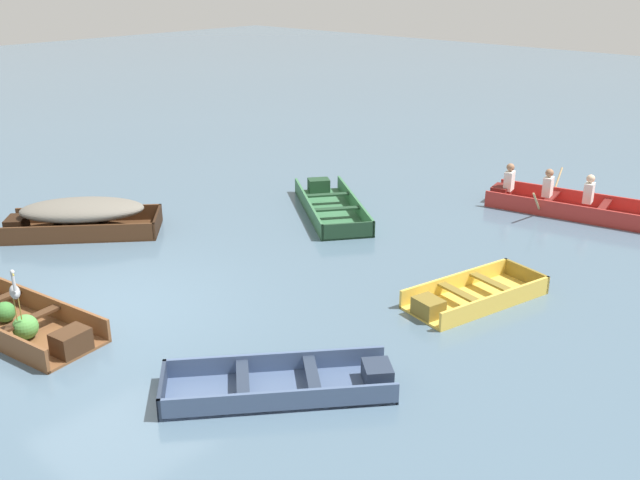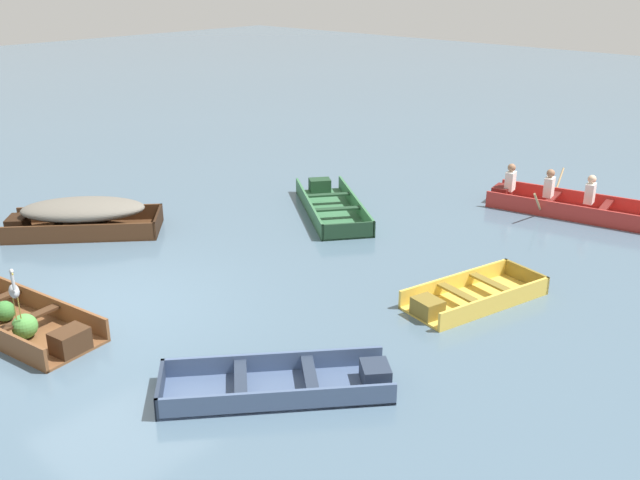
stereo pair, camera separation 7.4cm
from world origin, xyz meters
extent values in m
plane|color=slate|center=(0.00, 0.00, 0.00)|extent=(80.00, 80.00, 0.00)
cube|color=brown|center=(-0.58, -1.31, 0.02)|extent=(3.36, 1.56, 0.04)
cube|color=brown|center=(-0.66, -0.79, 0.18)|extent=(3.21, 0.53, 0.37)
cube|color=#3F2716|center=(0.84, -1.10, 0.20)|extent=(0.43, 0.54, 0.33)
cube|color=#3F2716|center=(-0.10, -1.24, 0.28)|extent=(0.30, 1.01, 0.04)
sphere|color=#4C9342|center=(0.00, -1.35, 0.22)|extent=(0.37, 0.37, 0.37)
sphere|color=#387533|center=(-0.74, -1.31, 0.20)|extent=(0.32, 0.32, 0.32)
cube|color=#E5BC47|center=(4.14, 4.25, 0.02)|extent=(1.52, 2.58, 0.04)
cube|color=#E5BC47|center=(4.59, 4.14, 0.16)|extent=(0.62, 2.36, 0.31)
cube|color=#E5BC47|center=(3.69, 4.36, 0.16)|extent=(0.62, 2.36, 0.31)
cube|color=olive|center=(4.42, 5.40, 0.16)|extent=(0.96, 0.28, 0.31)
cube|color=olive|center=(3.90, 3.25, 0.17)|extent=(0.51, 0.45, 0.28)
cube|color=olive|center=(4.05, 3.90, 0.23)|extent=(0.89, 0.36, 0.04)
cube|color=olive|center=(4.23, 4.60, 0.23)|extent=(0.89, 0.36, 0.04)
cube|color=#387047|center=(-0.54, 5.96, 0.02)|extent=(3.36, 2.89, 0.04)
cube|color=#387047|center=(-0.86, 5.54, 0.17)|extent=(2.73, 2.05, 0.35)
cube|color=#387047|center=(-0.23, 6.38, 0.17)|extent=(2.73, 2.05, 0.35)
cube|color=#1E3D27|center=(0.79, 4.97, 0.17)|extent=(0.70, 0.91, 0.35)
cube|color=#1E3D27|center=(-1.75, 6.86, 0.19)|extent=(0.58, 0.61, 0.31)
cube|color=#1E3D27|center=(-0.95, 6.26, 0.26)|extent=(0.73, 0.90, 0.04)
cube|color=#1E3D27|center=(-0.14, 5.66, 0.26)|extent=(0.73, 0.90, 0.04)
cube|color=#475B7F|center=(3.66, 0.20, 0.02)|extent=(2.66, 2.88, 0.04)
cube|color=#475B7F|center=(3.31, 0.50, 0.15)|extent=(1.96, 2.29, 0.30)
cube|color=#475B7F|center=(4.01, -0.10, 0.15)|extent=(1.96, 2.29, 0.30)
cube|color=#273246|center=(2.72, -0.91, 0.15)|extent=(0.77, 0.67, 0.30)
cube|color=#273246|center=(4.51, 1.19, 0.17)|extent=(0.57, 0.56, 0.27)
cube|color=#273246|center=(3.95, 0.54, 0.23)|extent=(0.77, 0.69, 0.04)
cube|color=#273246|center=(3.38, -0.14, 0.23)|extent=(0.77, 0.69, 0.04)
cube|color=#4C2D19|center=(-3.44, 1.60, 0.02)|extent=(2.95, 3.08, 0.04)
cube|color=#4C2D19|center=(-3.00, 1.20, 0.19)|extent=(2.06, 2.28, 0.37)
cube|color=#4C2D19|center=(-3.89, 2.00, 0.19)|extent=(2.06, 2.28, 0.37)
cube|color=black|center=(-2.45, 2.70, 0.19)|extent=(0.96, 0.87, 0.37)
cube|color=black|center=(-4.33, 0.61, 0.20)|extent=(0.66, 0.64, 0.34)
cube|color=black|center=(-3.75, 1.26, 0.28)|extent=(0.96, 0.89, 0.04)
cube|color=black|center=(-3.14, 1.93, 0.28)|extent=(0.96, 0.89, 0.04)
ellipsoid|color=#6B665B|center=(-3.44, 1.60, 0.50)|extent=(2.54, 2.63, 0.42)
cube|color=#AD2D28|center=(3.47, 9.58, 0.02)|extent=(3.93, 1.85, 0.04)
cube|color=#AD2D28|center=(3.57, 9.04, 0.18)|extent=(3.72, 0.77, 0.36)
cube|color=#AD2D28|center=(3.36, 10.12, 0.18)|extent=(3.72, 0.77, 0.36)
cube|color=maroon|center=(1.79, 9.26, 0.20)|extent=(0.45, 0.58, 0.33)
cube|color=maroon|center=(2.91, 9.47, 0.27)|extent=(0.36, 1.06, 0.04)
cube|color=maroon|center=(4.03, 9.69, 0.27)|extent=(0.36, 1.06, 0.04)
cube|color=white|center=(3.69, 9.62, 0.51)|extent=(0.23, 0.31, 0.44)
sphere|color=beige|center=(3.69, 9.62, 0.83)|extent=(0.18, 0.18, 0.18)
cube|color=white|center=(2.82, 9.46, 0.51)|extent=(0.23, 0.31, 0.44)
sphere|color=#9E7051|center=(2.82, 9.46, 0.83)|extent=(0.18, 0.18, 0.18)
cube|color=white|center=(1.96, 9.29, 0.51)|extent=(0.23, 0.31, 0.44)
sphere|color=#9E7051|center=(1.96, 9.29, 0.83)|extent=(0.18, 0.18, 0.18)
cylinder|color=tan|center=(2.99, 8.60, 0.41)|extent=(0.17, 0.64, 0.55)
cylinder|color=tan|center=(2.65, 10.31, 0.41)|extent=(0.17, 0.64, 0.55)
cylinder|color=olive|center=(0.09, -1.42, 0.58)|extent=(0.02, 0.02, 0.35)
cylinder|color=olive|center=(0.07, -1.47, 0.58)|extent=(0.02, 0.02, 0.35)
ellipsoid|color=#93999E|center=(0.08, -1.45, 0.85)|extent=(0.35, 0.23, 0.18)
cylinder|color=#93999E|center=(0.20, -1.48, 1.07)|extent=(0.12, 0.08, 0.28)
ellipsoid|color=#93999E|center=(0.23, -1.50, 1.22)|extent=(0.12, 0.09, 0.06)
cone|color=gold|center=(0.31, -1.52, 1.22)|extent=(0.10, 0.05, 0.02)
camera|label=1|loc=(9.38, -5.22, 5.16)|focal=40.00mm
camera|label=2|loc=(9.43, -5.17, 5.16)|focal=40.00mm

